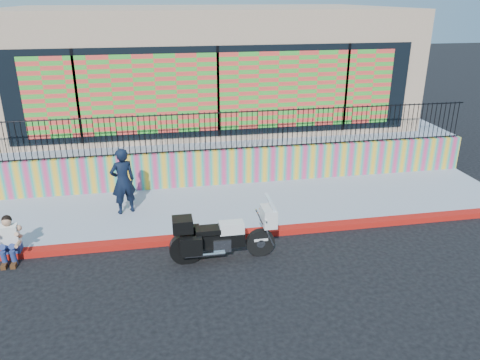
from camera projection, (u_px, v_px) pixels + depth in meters
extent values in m
plane|color=black|center=(243.00, 237.00, 11.76)|extent=(90.00, 90.00, 0.00)
cube|color=#A11B0B|center=(243.00, 234.00, 11.73)|extent=(16.00, 0.30, 0.15)
cube|color=#97A0B6|center=(232.00, 207.00, 13.24)|extent=(16.00, 3.00, 0.15)
cube|color=#DA3972|center=(223.00, 167.00, 14.47)|extent=(16.00, 0.20, 1.10)
cube|color=#97A0B6|center=(205.00, 127.00, 19.16)|extent=(16.00, 10.00, 1.25)
cube|color=tan|center=(204.00, 62.00, 18.01)|extent=(14.00, 8.00, 4.00)
cube|color=black|center=(218.00, 92.00, 14.48)|extent=(12.60, 0.04, 2.80)
cube|color=#F94337|center=(218.00, 92.00, 14.46)|extent=(11.48, 0.02, 2.40)
cylinder|color=black|center=(260.00, 242.00, 10.80)|extent=(0.67, 0.14, 0.67)
cylinder|color=black|center=(186.00, 249.00, 10.51)|extent=(0.67, 0.14, 0.67)
cube|color=black|center=(224.00, 239.00, 10.60)|extent=(0.96, 0.28, 0.34)
cube|color=silver|center=(221.00, 243.00, 10.62)|extent=(0.40, 0.34, 0.30)
cube|color=silver|center=(231.00, 227.00, 10.52)|extent=(0.55, 0.32, 0.24)
cube|color=black|center=(208.00, 230.00, 10.44)|extent=(0.55, 0.34, 0.12)
cube|color=silver|center=(269.00, 216.00, 10.59)|extent=(0.30, 0.52, 0.42)
cube|color=silver|center=(271.00, 203.00, 10.48)|extent=(0.18, 0.46, 0.34)
cube|color=black|center=(182.00, 225.00, 10.28)|extent=(0.44, 0.42, 0.30)
cube|color=black|center=(191.00, 247.00, 10.17)|extent=(0.48, 0.18, 0.40)
cube|color=black|center=(189.00, 234.00, 10.73)|extent=(0.48, 0.18, 0.40)
cube|color=silver|center=(260.00, 239.00, 10.77)|extent=(0.32, 0.16, 0.06)
imported|color=black|center=(123.00, 181.00, 12.40)|extent=(0.78, 0.65, 1.82)
cube|color=navy|center=(13.00, 248.00, 10.76)|extent=(0.36, 0.28, 0.18)
cube|color=white|center=(10.00, 235.00, 10.60)|extent=(0.38, 0.27, 0.54)
sphere|color=tan|center=(6.00, 222.00, 10.43)|extent=(0.21, 0.21, 0.21)
cube|color=#472814|center=(5.00, 265.00, 10.41)|extent=(0.11, 0.26, 0.10)
cube|color=#472814|center=(14.00, 264.00, 10.45)|extent=(0.11, 0.26, 0.10)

